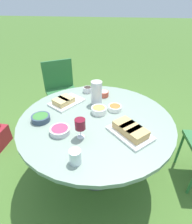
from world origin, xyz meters
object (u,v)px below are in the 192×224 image
Objects in this scene: water_pitcher at (97,93)px; wine_glass at (80,125)px; chair_near_left at (61,87)px; dining_table at (96,126)px.

wine_glass is at bearing -4.18° from water_pitcher.
water_pitcher is at bearing 41.04° from chair_near_left.
water_pitcher is at bearing 175.82° from wine_glass.
dining_table is 0.35m from wine_glass.
chair_near_left is 1.44m from wine_glass.
wine_glass is (0.27, -0.07, 0.21)m from dining_table.
wine_glass reaches higher than chair_near_left.
water_pitcher is (0.75, 0.65, 0.32)m from chair_near_left.
wine_glass is at bearing -14.91° from dining_table.
wine_glass reaches higher than dining_table.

